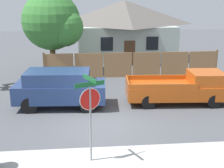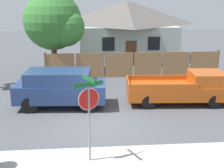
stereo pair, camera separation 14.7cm
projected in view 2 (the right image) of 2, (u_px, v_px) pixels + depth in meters
ground_plane at (99, 126)px, 13.56m from camera, size 80.00×80.00×0.00m
wooden_fence at (134, 65)px, 21.66m from camera, size 12.21×0.12×1.83m
house at (126, 28)px, 28.12m from camera, size 8.94×7.02×5.15m
oak_tree at (55, 22)px, 22.00m from camera, size 4.33×4.12×5.84m
red_suv at (60, 87)px, 15.69m from camera, size 4.62×2.32×1.88m
orange_pickup at (183, 88)px, 16.26m from camera, size 5.47×2.29×1.67m
stop_sign at (89, 105)px, 10.17m from camera, size 0.97×0.87×2.97m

